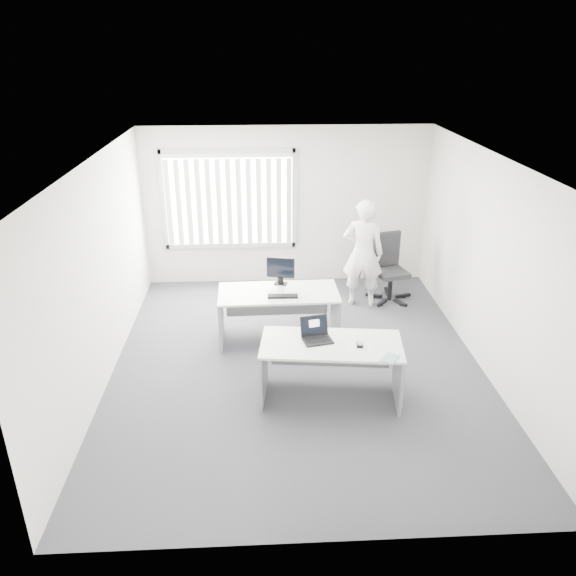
{
  "coord_description": "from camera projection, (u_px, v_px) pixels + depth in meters",
  "views": [
    {
      "loc": [
        -0.48,
        -6.63,
        4.09
      ],
      "look_at": [
        -0.12,
        0.15,
        1.09
      ],
      "focal_mm": 35.0,
      "sensor_mm": 36.0,
      "label": 1
    }
  ],
  "objects": [
    {
      "name": "wall_right",
      "position": [
        490.0,
        266.0,
        7.28
      ],
      "size": [
        0.02,
        6.0,
        2.8
      ],
      "primitive_type": "cube",
      "color": "silver",
      "rests_on": "ground"
    },
    {
      "name": "mouse",
      "position": [
        360.0,
        344.0,
        6.64
      ],
      "size": [
        0.08,
        0.13,
        0.05
      ],
      "primitive_type": null,
      "rotation": [
        0.0,
        0.0,
        -0.11
      ],
      "color": "#ACACAF",
      "rests_on": "paper_sheet"
    },
    {
      "name": "wall_left",
      "position": [
        100.0,
        274.0,
        7.04
      ],
      "size": [
        0.02,
        6.0,
        2.8
      ],
      "primitive_type": "cube",
      "color": "silver",
      "rests_on": "ground"
    },
    {
      "name": "desk_near",
      "position": [
        331.0,
        359.0,
        6.79
      ],
      "size": [
        1.77,
        0.98,
        0.77
      ],
      "rotation": [
        0.0,
        0.0,
        -0.11
      ],
      "color": "white",
      "rests_on": "ground"
    },
    {
      "name": "monitor",
      "position": [
        281.0,
        271.0,
        8.23
      ],
      "size": [
        0.43,
        0.22,
        0.41
      ],
      "primitive_type": null,
      "rotation": [
        0.0,
        0.0,
        -0.24
      ],
      "color": "black",
      "rests_on": "desk_far"
    },
    {
      "name": "ground",
      "position": [
        297.0,
        364.0,
        7.73
      ],
      "size": [
        6.0,
        6.0,
        0.0
      ],
      "primitive_type": "plane",
      "color": "#45454B",
      "rests_on": "ground"
    },
    {
      "name": "booklet",
      "position": [
        390.0,
        358.0,
        6.38
      ],
      "size": [
        0.26,
        0.28,
        0.01
      ],
      "primitive_type": "cube",
      "rotation": [
        0.0,
        0.0,
        -0.65
      ],
      "color": "silver",
      "rests_on": "desk_near"
    },
    {
      "name": "wall_back",
      "position": [
        286.0,
        207.0,
        9.9
      ],
      "size": [
        5.0,
        0.02,
        2.8
      ],
      "primitive_type": "cube",
      "color": "silver",
      "rests_on": "ground"
    },
    {
      "name": "laptop",
      "position": [
        318.0,
        331.0,
        6.7
      ],
      "size": [
        0.4,
        0.37,
        0.27
      ],
      "primitive_type": null,
      "rotation": [
        0.0,
        0.0,
        0.22
      ],
      "color": "black",
      "rests_on": "desk_near"
    },
    {
      "name": "office_chair",
      "position": [
        389.0,
        279.0,
        9.56
      ],
      "size": [
        0.8,
        0.8,
        1.15
      ],
      "rotation": [
        0.0,
        0.0,
        0.25
      ],
      "color": "black",
      "rests_on": "ground"
    },
    {
      "name": "window",
      "position": [
        229.0,
        200.0,
        9.76
      ],
      "size": [
        2.32,
        0.06,
        1.76
      ],
      "primitive_type": "cube",
      "color": "#B4B4AF",
      "rests_on": "wall_back"
    },
    {
      "name": "desk_far",
      "position": [
        279.0,
        306.0,
        8.14
      ],
      "size": [
        1.74,
        0.84,
        0.78
      ],
      "rotation": [
        0.0,
        0.0,
        0.02
      ],
      "color": "white",
      "rests_on": "ground"
    },
    {
      "name": "ceiling",
      "position": [
        299.0,
        160.0,
        6.6
      ],
      "size": [
        5.0,
        6.0,
        0.02
      ],
      "primitive_type": "cube",
      "color": "white",
      "rests_on": "wall_back"
    },
    {
      "name": "blinds",
      "position": [
        229.0,
        202.0,
        9.72
      ],
      "size": [
        2.2,
        0.1,
        1.5
      ],
      "primitive_type": null,
      "color": "white",
      "rests_on": "wall_back"
    },
    {
      "name": "person",
      "position": [
        363.0,
        253.0,
        9.14
      ],
      "size": [
        0.74,
        0.56,
        1.82
      ],
      "primitive_type": "imported",
      "rotation": [
        0.0,
        0.0,
        2.95
      ],
      "color": "white",
      "rests_on": "ground"
    },
    {
      "name": "wall_front",
      "position": [
        324.0,
        413.0,
        4.42
      ],
      "size": [
        5.0,
        0.02,
        2.8
      ],
      "primitive_type": "cube",
      "color": "silver",
      "rests_on": "ground"
    },
    {
      "name": "keyboard",
      "position": [
        283.0,
        296.0,
        7.89
      ],
      "size": [
        0.43,
        0.15,
        0.02
      ],
      "primitive_type": "cube",
      "rotation": [
        0.0,
        0.0,
        -0.03
      ],
      "color": "black",
      "rests_on": "desk_far"
    },
    {
      "name": "paper_sheet",
      "position": [
        361.0,
        349.0,
        6.59
      ],
      "size": [
        0.3,
        0.23,
        0.0
      ],
      "primitive_type": "cube",
      "rotation": [
        0.0,
        0.0,
        0.11
      ],
      "color": "silver",
      "rests_on": "desk_near"
    }
  ]
}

